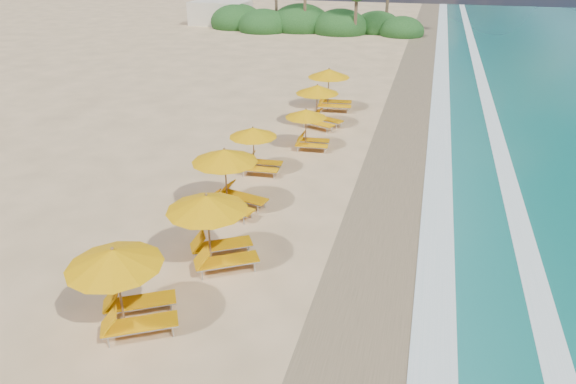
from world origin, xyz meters
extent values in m
plane|color=#DAB280|center=(0.00, 0.00, 0.00)|extent=(160.00, 160.00, 0.00)
cube|color=#8C7553|center=(4.00, 0.00, 0.01)|extent=(4.00, 160.00, 0.01)
cube|color=white|center=(5.50, 0.00, 0.03)|extent=(1.20, 160.00, 0.01)
cube|color=white|center=(8.50, 0.00, 0.02)|extent=(0.80, 160.00, 0.01)
cylinder|color=olive|center=(-2.74, -7.05, 1.23)|extent=(0.06, 0.06, 2.47)
cone|color=#E19804|center=(-2.74, -7.05, 2.26)|extent=(3.46, 3.46, 0.50)
sphere|color=olive|center=(-2.74, -7.05, 2.53)|extent=(0.09, 0.09, 0.09)
cylinder|color=olive|center=(-1.63, -3.60, 1.26)|extent=(0.06, 0.06, 2.51)
cone|color=#E19804|center=(-1.63, -3.60, 2.30)|extent=(3.55, 3.55, 0.51)
sphere|color=olive|center=(-1.63, -3.60, 2.58)|extent=(0.09, 0.09, 0.09)
cylinder|color=olive|center=(-2.58, 0.29, 1.24)|extent=(0.06, 0.06, 2.49)
cone|color=#E19804|center=(-2.58, 0.29, 2.28)|extent=(3.08, 3.08, 0.50)
sphere|color=olive|center=(-2.58, 0.29, 2.56)|extent=(0.09, 0.09, 0.09)
cylinder|color=olive|center=(-2.73, 4.06, 1.06)|extent=(0.05, 0.05, 2.11)
cone|color=#E19804|center=(-2.73, 4.06, 1.93)|extent=(2.31, 2.31, 0.42)
sphere|color=olive|center=(-2.73, 4.06, 2.17)|extent=(0.08, 0.08, 0.08)
cylinder|color=olive|center=(-1.15, 7.62, 1.02)|extent=(0.05, 0.05, 2.04)
cone|color=#E19804|center=(-1.15, 7.62, 1.87)|extent=(2.30, 2.30, 0.41)
sphere|color=olive|center=(-1.15, 7.62, 2.10)|extent=(0.07, 0.07, 0.07)
cylinder|color=olive|center=(-1.37, 11.25, 1.18)|extent=(0.06, 0.06, 2.36)
cone|color=#E19804|center=(-1.37, 11.25, 2.16)|extent=(3.17, 3.17, 0.48)
sphere|color=olive|center=(-1.37, 11.25, 2.43)|extent=(0.08, 0.08, 0.08)
cylinder|color=olive|center=(-1.39, 14.64, 1.27)|extent=(0.06, 0.06, 2.53)
cone|color=#E19804|center=(-1.39, 14.64, 2.32)|extent=(2.91, 2.91, 0.51)
sphere|color=olive|center=(-1.39, 14.64, 2.60)|extent=(0.09, 0.09, 0.09)
ellipsoid|color=#163D14|center=(-6.00, 45.00, 0.62)|extent=(6.40, 6.40, 4.16)
ellipsoid|color=#163D14|center=(-11.00, 46.00, 0.70)|extent=(7.20, 7.20, 4.68)
ellipsoid|color=#163D14|center=(-15.00, 44.00, 0.58)|extent=(6.00, 6.00, 3.90)
ellipsoid|color=#163D14|center=(-2.00, 47.00, 0.55)|extent=(5.60, 5.60, 3.64)
ellipsoid|color=#163D14|center=(-19.00, 46.00, 0.64)|extent=(6.60, 6.60, 4.29)
ellipsoid|color=#163D14|center=(1.00, 45.00, 0.49)|extent=(5.00, 5.00, 3.25)
cylinder|color=brown|center=(-4.00, 43.00, 2.50)|extent=(0.36, 0.36, 5.00)
cylinder|color=brown|center=(-10.00, 44.00, 2.80)|extent=(0.36, 0.36, 5.60)
cylinder|color=brown|center=(-14.00, 46.00, 3.10)|extent=(0.36, 0.36, 6.20)
cylinder|color=brown|center=(-1.00, 47.00, 3.40)|extent=(0.36, 0.36, 6.80)
cube|color=beige|center=(-22.00, 48.00, 1.40)|extent=(7.00, 5.00, 2.80)
camera|label=1|loc=(4.57, -16.77, 9.61)|focal=32.40mm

